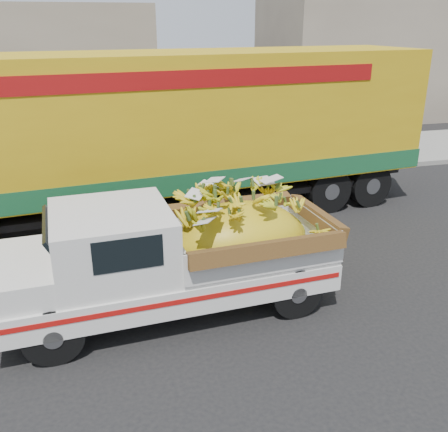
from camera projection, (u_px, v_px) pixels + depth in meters
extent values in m
plane|color=black|center=(206.00, 299.00, 8.48)|extent=(100.00, 100.00, 0.00)
cube|color=gray|center=(154.00, 184.00, 14.19)|extent=(60.00, 0.25, 0.15)
cube|color=gray|center=(145.00, 165.00, 16.08)|extent=(60.00, 4.00, 0.14)
cube|color=gray|center=(408.00, 52.00, 24.66)|extent=(14.00, 6.00, 6.00)
cylinder|color=black|center=(53.00, 335.00, 6.79)|extent=(0.85, 0.29, 0.84)
cylinder|color=black|center=(51.00, 281.00, 8.21)|extent=(0.85, 0.29, 0.84)
cylinder|color=black|center=(296.00, 292.00, 7.87)|extent=(0.85, 0.29, 0.84)
cylinder|color=black|center=(257.00, 250.00, 9.30)|extent=(0.85, 0.29, 0.84)
cube|color=silver|center=(167.00, 276.00, 7.96)|extent=(5.31, 2.17, 0.43)
cube|color=#A50F0C|center=(181.00, 302.00, 7.09)|extent=(5.10, 0.30, 0.08)
cube|color=silver|center=(21.00, 273.00, 7.17)|extent=(1.04, 1.82, 0.40)
cube|color=silver|center=(113.00, 242.00, 7.46)|extent=(1.82, 1.90, 1.00)
cube|color=black|center=(128.00, 255.00, 6.62)|extent=(0.94, 0.06, 0.47)
cube|color=silver|center=(245.00, 237.00, 8.17)|extent=(2.65, 2.02, 0.57)
ellipsoid|color=gold|center=(239.00, 244.00, 8.18)|extent=(2.39, 1.63, 1.42)
cylinder|color=black|center=(369.00, 185.00, 12.61)|extent=(1.13, 0.43, 1.10)
cylinder|color=black|center=(327.00, 165.00, 14.35)|extent=(1.13, 0.43, 1.10)
cylinder|color=black|center=(329.00, 190.00, 12.20)|extent=(1.13, 0.43, 1.10)
cylinder|color=black|center=(290.00, 169.00, 13.94)|extent=(1.13, 0.43, 1.10)
cube|color=black|center=(179.00, 185.00, 11.81)|extent=(12.04, 2.22, 0.36)
cube|color=#BE9912|center=(177.00, 118.00, 11.23)|extent=(11.95, 3.69, 2.84)
cube|color=#17502B|center=(179.00, 168.00, 11.65)|extent=(12.02, 3.71, 0.45)
cube|color=maroon|center=(193.00, 79.00, 9.78)|extent=(8.36, 0.88, 0.35)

